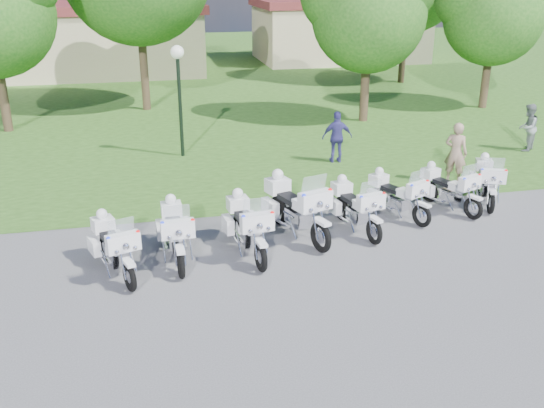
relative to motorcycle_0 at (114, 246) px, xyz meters
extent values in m
plane|color=#515156|center=(3.73, -0.38, -0.62)|extent=(100.00, 100.00, 0.00)
cube|color=#2E551B|center=(3.73, 26.62, -0.62)|extent=(100.00, 48.00, 0.01)
torus|color=black|center=(0.30, -0.88, -0.31)|extent=(0.32, 0.63, 0.63)
torus|color=black|center=(-0.21, 0.63, -0.31)|extent=(0.32, 0.63, 0.63)
cube|color=white|center=(0.30, -0.89, 0.01)|extent=(0.29, 0.44, 0.07)
cube|color=white|center=(0.23, -0.67, 0.36)|extent=(0.71, 0.43, 0.37)
cube|color=silver|center=(0.21, -0.62, 0.69)|extent=(0.53, 0.28, 0.35)
sphere|color=red|center=(0.53, -0.63, 0.54)|extent=(0.08, 0.08, 0.08)
sphere|color=#1426E5|center=(-0.04, -0.82, 0.54)|extent=(0.08, 0.08, 0.08)
cube|color=silver|center=(0.04, -0.11, -0.20)|extent=(0.47, 0.60, 0.32)
cube|color=white|center=(0.11, -0.32, 0.13)|extent=(0.44, 0.56, 0.21)
cube|color=black|center=(-0.05, 0.16, 0.11)|extent=(0.49, 0.65, 0.11)
cube|color=white|center=(0.10, 0.59, -0.16)|extent=(0.32, 0.51, 0.34)
cube|color=white|center=(-0.44, 0.41, -0.16)|extent=(0.32, 0.51, 0.34)
cube|color=white|center=(-0.22, 0.66, 0.24)|extent=(0.55, 0.50, 0.30)
sphere|color=white|center=(-0.22, 0.66, 0.48)|extent=(0.24, 0.24, 0.24)
torus|color=black|center=(1.35, -0.54, -0.30)|extent=(0.15, 0.65, 0.65)
torus|color=black|center=(1.29, 1.11, -0.30)|extent=(0.15, 0.65, 0.65)
cube|color=white|center=(1.35, -0.56, 0.04)|extent=(0.19, 0.43, 0.07)
cube|color=white|center=(1.34, -0.32, 0.40)|extent=(0.71, 0.26, 0.39)
cube|color=silver|center=(1.34, -0.26, 0.73)|extent=(0.55, 0.14, 0.36)
sphere|color=red|center=(1.65, -0.37, 0.58)|extent=(0.09, 0.09, 0.09)
sphere|color=#1426E5|center=(1.03, -0.39, 0.58)|extent=(0.09, 0.09, 0.09)
cube|color=silver|center=(1.32, 0.30, -0.19)|extent=(0.35, 0.55, 0.33)
cube|color=white|center=(1.32, 0.07, 0.15)|extent=(0.33, 0.51, 0.21)
cube|color=black|center=(1.31, 0.59, 0.13)|extent=(0.35, 0.61, 0.12)
cube|color=white|center=(1.58, 0.97, -0.14)|extent=(0.19, 0.51, 0.35)
cube|color=white|center=(1.00, 0.95, -0.14)|extent=(0.19, 0.51, 0.35)
cube|color=white|center=(1.29, 1.14, 0.27)|extent=(0.48, 0.40, 0.31)
sphere|color=white|center=(1.29, 1.14, 0.52)|extent=(0.25, 0.25, 0.25)
torus|color=black|center=(3.04, -0.61, -0.30)|extent=(0.21, 0.68, 0.67)
torus|color=black|center=(2.84, 1.07, -0.30)|extent=(0.21, 0.68, 0.67)
cube|color=white|center=(3.04, -0.63, 0.05)|extent=(0.23, 0.46, 0.07)
cube|color=white|center=(3.01, -0.38, 0.42)|extent=(0.74, 0.32, 0.40)
cube|color=silver|center=(3.00, -0.33, 0.77)|extent=(0.57, 0.18, 0.37)
sphere|color=red|center=(3.33, -0.41, 0.61)|extent=(0.09, 0.09, 0.09)
sphere|color=#1426E5|center=(2.70, -0.48, 0.61)|extent=(0.09, 0.09, 0.09)
cube|color=silver|center=(2.94, 0.25, -0.18)|extent=(0.40, 0.59, 0.34)
cube|color=white|center=(2.96, 0.01, 0.17)|extent=(0.38, 0.55, 0.22)
cube|color=black|center=(2.90, 0.54, 0.15)|extent=(0.41, 0.65, 0.12)
cube|color=white|center=(3.16, 0.96, -0.13)|extent=(0.24, 0.53, 0.36)
cube|color=white|center=(2.56, 0.89, -0.13)|extent=(0.24, 0.53, 0.36)
cube|color=white|center=(2.84, 1.10, 0.29)|extent=(0.52, 0.45, 0.32)
sphere|color=white|center=(2.84, 1.10, 0.55)|extent=(0.26, 0.26, 0.26)
torus|color=black|center=(4.56, 0.02, -0.26)|extent=(0.37, 0.75, 0.74)
torus|color=black|center=(3.98, 1.82, -0.26)|extent=(0.37, 0.75, 0.74)
cube|color=white|center=(4.57, 0.00, 0.13)|extent=(0.34, 0.53, 0.08)
cube|color=white|center=(4.48, 0.27, 0.54)|extent=(0.84, 0.50, 0.44)
cube|color=silver|center=(4.46, 0.33, 0.93)|extent=(0.63, 0.32, 0.42)
sphere|color=red|center=(4.84, 0.31, 0.75)|extent=(0.10, 0.10, 0.10)
sphere|color=#1426E5|center=(4.16, 0.09, 0.75)|extent=(0.10, 0.10, 0.10)
cube|color=silver|center=(4.26, 0.94, -0.12)|extent=(0.55, 0.71, 0.38)
cube|color=white|center=(4.34, 0.69, 0.26)|extent=(0.52, 0.66, 0.24)
cube|color=black|center=(4.16, 1.26, 0.24)|extent=(0.57, 0.77, 0.13)
cube|color=white|center=(4.35, 1.76, -0.07)|extent=(0.37, 0.61, 0.40)
cube|color=white|center=(3.71, 1.56, -0.07)|extent=(0.37, 0.61, 0.40)
cube|color=white|center=(3.97, 1.85, 0.40)|extent=(0.64, 0.59, 0.36)
sphere|color=white|center=(3.97, 1.85, 0.69)|extent=(0.29, 0.29, 0.29)
torus|color=black|center=(5.91, 0.16, -0.31)|extent=(0.23, 0.64, 0.63)
torus|color=black|center=(5.63, 1.73, -0.31)|extent=(0.23, 0.64, 0.63)
cube|color=white|center=(5.91, 0.14, 0.01)|extent=(0.24, 0.44, 0.07)
cube|color=white|center=(5.87, 0.37, 0.36)|extent=(0.70, 0.34, 0.38)
cube|color=silver|center=(5.86, 0.43, 0.69)|extent=(0.54, 0.21, 0.35)
sphere|color=red|center=(6.18, 0.37, 0.54)|extent=(0.08, 0.08, 0.08)
sphere|color=#1426E5|center=(5.59, 0.26, 0.54)|extent=(0.08, 0.08, 0.08)
cube|color=silver|center=(5.76, 0.96, -0.20)|extent=(0.41, 0.57, 0.32)
cube|color=white|center=(5.80, 0.74, 0.13)|extent=(0.38, 0.53, 0.21)
cube|color=black|center=(5.71, 1.24, 0.11)|extent=(0.42, 0.63, 0.11)
cube|color=white|center=(5.93, 1.64, -0.15)|extent=(0.25, 0.51, 0.34)
cube|color=white|center=(5.37, 1.54, -0.15)|extent=(0.25, 0.51, 0.34)
cube|color=white|center=(5.62, 1.76, 0.24)|extent=(0.51, 0.45, 0.30)
sphere|color=white|center=(5.62, 1.76, 0.48)|extent=(0.24, 0.24, 0.24)
torus|color=black|center=(7.45, 0.86, -0.33)|extent=(0.34, 0.60, 0.60)
torus|color=black|center=(6.85, 2.26, -0.33)|extent=(0.34, 0.60, 0.60)
cube|color=white|center=(7.45, 0.84, -0.02)|extent=(0.30, 0.43, 0.06)
cube|color=white|center=(7.37, 1.05, 0.32)|extent=(0.68, 0.45, 0.36)
cube|color=silver|center=(7.35, 1.10, 0.63)|extent=(0.50, 0.30, 0.34)
sphere|color=red|center=(7.65, 1.11, 0.49)|extent=(0.08, 0.08, 0.08)
sphere|color=#1426E5|center=(7.12, 0.89, 0.49)|extent=(0.08, 0.08, 0.08)
cube|color=silver|center=(7.14, 1.57, -0.22)|extent=(0.48, 0.58, 0.30)
cube|color=white|center=(7.23, 1.38, 0.09)|extent=(0.45, 0.54, 0.20)
cube|color=black|center=(7.03, 1.82, 0.07)|extent=(0.50, 0.63, 0.11)
cube|color=white|center=(7.15, 2.24, -0.18)|extent=(0.33, 0.49, 0.32)
cube|color=white|center=(6.65, 2.03, -0.18)|extent=(0.33, 0.49, 0.32)
cube|color=white|center=(6.84, 2.28, 0.20)|extent=(0.54, 0.50, 0.29)
sphere|color=white|center=(6.84, 2.28, 0.43)|extent=(0.23, 0.23, 0.23)
torus|color=black|center=(8.96, 1.03, -0.33)|extent=(0.32, 0.60, 0.60)
torus|color=black|center=(8.44, 2.45, -0.33)|extent=(0.32, 0.60, 0.60)
cube|color=white|center=(8.97, 1.01, -0.02)|extent=(0.29, 0.42, 0.06)
cube|color=white|center=(8.89, 1.22, 0.31)|extent=(0.68, 0.42, 0.36)
cube|color=silver|center=(8.87, 1.27, 0.63)|extent=(0.51, 0.27, 0.34)
sphere|color=red|center=(9.18, 1.27, 0.48)|extent=(0.08, 0.08, 0.08)
sphere|color=#1426E5|center=(8.64, 1.07, 0.48)|extent=(0.08, 0.08, 0.08)
cube|color=silver|center=(8.70, 1.76, -0.22)|extent=(0.46, 0.57, 0.30)
cube|color=white|center=(8.77, 1.56, 0.09)|extent=(0.43, 0.53, 0.20)
cube|color=black|center=(8.60, 2.01, 0.07)|extent=(0.48, 0.62, 0.11)
cube|color=white|center=(8.74, 2.42, -0.18)|extent=(0.31, 0.49, 0.32)
cube|color=white|center=(8.23, 2.23, -0.18)|extent=(0.31, 0.49, 0.32)
cube|color=white|center=(8.43, 2.48, 0.20)|extent=(0.53, 0.48, 0.29)
sphere|color=white|center=(8.43, 2.48, 0.43)|extent=(0.23, 0.23, 0.23)
torus|color=black|center=(9.63, 1.29, -0.32)|extent=(0.34, 0.62, 0.62)
torus|color=black|center=(10.21, 2.75, -0.32)|extent=(0.34, 0.62, 0.62)
cube|color=white|center=(9.62, 1.27, 0.01)|extent=(0.31, 0.44, 0.06)
cube|color=white|center=(9.71, 1.49, 0.35)|extent=(0.70, 0.45, 0.37)
cube|color=silver|center=(9.73, 1.54, 0.67)|extent=(0.52, 0.30, 0.35)
sphere|color=red|center=(9.96, 1.32, 0.52)|extent=(0.08, 0.08, 0.08)
sphere|color=#1426E5|center=(9.41, 1.54, 0.52)|extent=(0.08, 0.08, 0.08)
cube|color=silver|center=(9.93, 2.04, -0.21)|extent=(0.48, 0.60, 0.31)
cube|color=white|center=(9.84, 1.83, 0.12)|extent=(0.45, 0.56, 0.20)
cube|color=black|center=(10.03, 2.29, 0.10)|extent=(0.50, 0.65, 0.11)
cube|color=white|center=(10.42, 2.52, -0.16)|extent=(0.33, 0.51, 0.33)
cube|color=white|center=(9.90, 2.72, -0.16)|extent=(0.33, 0.51, 0.33)
cube|color=white|center=(10.22, 2.77, 0.23)|extent=(0.55, 0.51, 0.30)
sphere|color=white|center=(10.22, 2.77, 0.47)|extent=(0.24, 0.24, 0.24)
cylinder|color=black|center=(2.09, 8.34, 1.06)|extent=(0.12, 0.12, 3.37)
sphere|color=white|center=(2.09, 8.34, 2.90)|extent=(0.44, 0.44, 0.44)
cylinder|color=#38281C|center=(-4.42, 13.29, 1.02)|extent=(0.36, 0.36, 3.29)
cylinder|color=#38281C|center=(1.08, 16.11, 1.60)|extent=(0.36, 0.36, 4.45)
cylinder|color=#38281C|center=(10.02, 11.88, 0.96)|extent=(0.36, 0.36, 3.16)
sphere|color=#1B5317|center=(10.02, 11.88, 3.68)|extent=(4.60, 4.60, 4.60)
cylinder|color=#38281C|center=(16.36, 13.15, 0.88)|extent=(0.36, 0.36, 3.02)
sphere|color=#1B5317|center=(16.36, 13.15, 3.49)|extent=(4.39, 4.39, 4.39)
cylinder|color=#38281C|center=(15.35, 20.13, 1.48)|extent=(0.36, 0.36, 4.20)
cube|color=#BDAF88|center=(-2.27, 27.62, 1.18)|extent=(14.00, 8.00, 3.60)
cube|color=maroon|center=(-2.27, 27.62, 3.23)|extent=(14.56, 8.32, 0.50)
cube|color=#BDAF88|center=(14.73, 29.62, 1.18)|extent=(11.00, 7.00, 3.60)
cube|color=maroon|center=(14.73, 29.62, 3.23)|extent=(11.44, 7.28, 0.50)
imported|color=tan|center=(9.86, 3.77, 0.30)|extent=(0.80, 0.78, 1.85)
imported|color=gray|center=(14.04, 6.37, 0.21)|extent=(1.03, 1.01, 1.67)
imported|color=#3D3887|center=(7.06, 6.51, 0.23)|extent=(1.04, 0.52, 1.71)
camera|label=1|loc=(0.77, -12.00, 5.47)|focal=40.00mm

